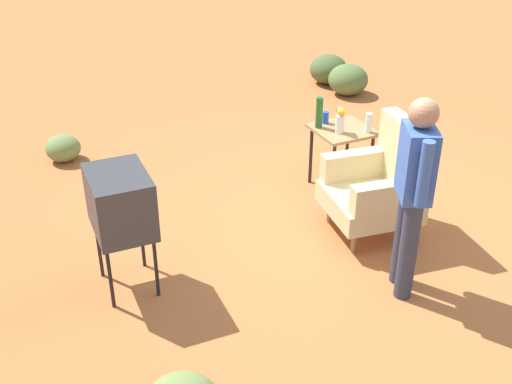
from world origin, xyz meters
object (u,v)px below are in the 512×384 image
person_standing (413,187)px  soda_can_blue (326,118)px  side_table (342,138)px  bottle_wine_green (319,113)px  flower_vase (340,119)px  armchair (381,183)px  tv_on_stand (121,203)px  bottle_short_clear (368,123)px

person_standing → soda_can_blue: (-1.89, 0.37, -0.21)m
side_table → bottle_wine_green: bottle_wine_green is taller
flower_vase → bottle_wine_green: bearing=-148.4°
armchair → soda_can_blue: 1.10m
tv_on_stand → flower_vase: size_ratio=3.89×
side_table → flower_vase: bearing=-50.8°
armchair → person_standing: size_ratio=0.65×
bottle_short_clear → person_standing: bearing=-22.8°
armchair → flower_vase: bearing=177.3°
bottle_short_clear → bottle_wine_green: 0.50m
person_standing → armchair: bearing=157.7°
armchair → flower_vase: 0.87m
armchair → bottle_short_clear: 0.81m
side_table → armchair: bearing=-7.9°
bottle_short_clear → side_table: bearing=-134.5°
tv_on_stand → bottle_short_clear: bearing=101.7°
tv_on_stand → soda_can_blue: 2.54m
side_table → person_standing: size_ratio=0.41×
tv_on_stand → bottle_wine_green: tv_on_stand is taller
tv_on_stand → bottle_short_clear: tv_on_stand is taller
side_table → soda_can_blue: soda_can_blue is taller
tv_on_stand → person_standing: size_ratio=0.63×
soda_can_blue → flower_vase: flower_vase is taller
person_standing → soda_can_blue: size_ratio=13.44×
side_table → bottle_wine_green: size_ratio=2.10×
side_table → bottle_short_clear: bottle_short_clear is taller
bottle_wine_green → side_table: bearing=57.3°
side_table → tv_on_stand: tv_on_stand is taller
soda_can_blue → side_table: bearing=23.0°
person_standing → flower_vase: bearing=167.1°
tv_on_stand → person_standing: 2.22m
person_standing → bottle_short_clear: 1.65m
flower_vase → tv_on_stand: bearing=-74.5°
side_table → tv_on_stand: bearing=-73.5°
person_standing → flower_vase: person_standing is taller
side_table → tv_on_stand: 2.56m
armchair → side_table: 0.88m
soda_can_blue → bottle_wine_green: bearing=-60.6°
bottle_short_clear → soda_can_blue: 0.46m
armchair → tv_on_stand: (-0.15, -2.33, 0.28)m
flower_vase → armchair: bearing=-2.7°
armchair → bottle_short_clear: size_ratio=5.30×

